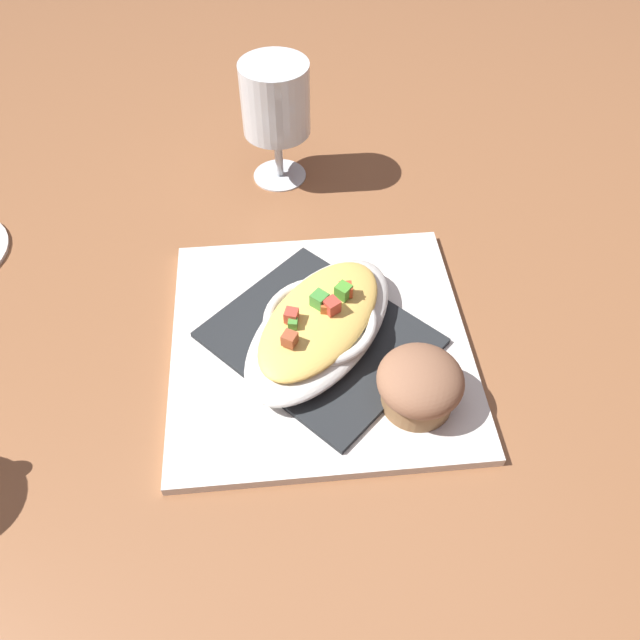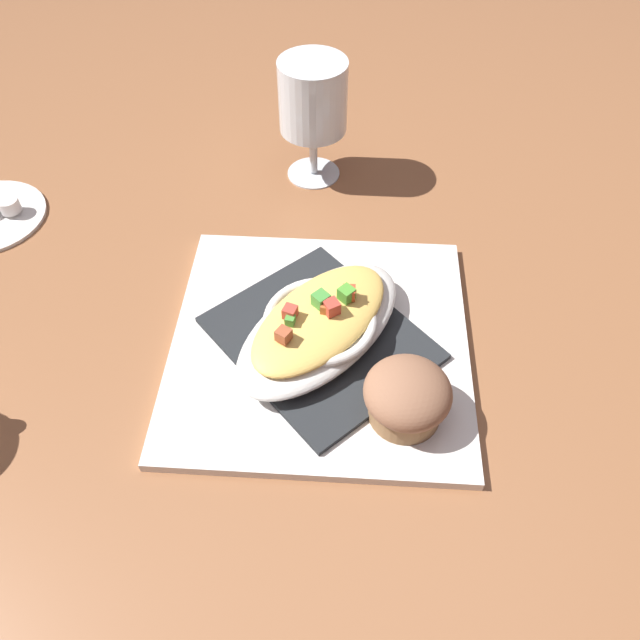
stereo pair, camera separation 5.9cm
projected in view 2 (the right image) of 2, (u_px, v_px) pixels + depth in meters
The scene contains 7 objects.
ground_plane at pixel (320, 346), 0.62m from camera, with size 2.60×2.60×0.00m, color #925D3A.
square_plate at pixel (320, 343), 0.62m from camera, with size 0.29×0.29×0.01m, color white.
folded_napkin at pixel (320, 338), 0.61m from camera, with size 0.16×0.20×0.01m, color #25282B.
gratin_dish at pixel (320, 323), 0.60m from camera, with size 0.20×0.23×0.05m.
muffin at pixel (407, 396), 0.54m from camera, with size 0.08×0.08×0.06m.
stemmed_glass at pixel (313, 103), 0.73m from camera, with size 0.08×0.08×0.15m.
creamer_cup_0 at pixel (9, 205), 0.74m from camera, with size 0.02×0.02×0.02m, color silver.
Camera 2 is at (-0.04, 0.38, 0.49)m, focal length 35.10 mm.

